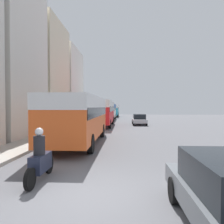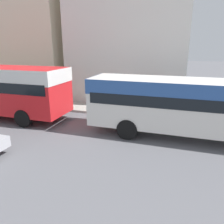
{
  "view_description": "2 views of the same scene",
  "coord_description": "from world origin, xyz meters",
  "px_view_note": "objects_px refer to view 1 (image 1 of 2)",
  "views": [
    {
      "loc": [
        0.88,
        -5.76,
        2.4
      ],
      "look_at": [
        -0.92,
        27.37,
        1.57
      ],
      "focal_mm": 35.0,
      "sensor_mm": 36.0,
      "label": 1
    },
    {
      "loc": [
        8.65,
        31.91,
        4.34
      ],
      "look_at": [
        0.1,
        29.17,
        1.59
      ],
      "focal_mm": 35.0,
      "sensor_mm": 36.0,
      "label": 2
    }
  ],
  "objects_px": {
    "bus_rear": "(113,109)",
    "pedestrian_walking_away": "(85,115)",
    "bus_lead": "(80,113)",
    "pedestrian_near_curb": "(102,112)",
    "motorcycle_behind_lead": "(40,160)",
    "bus_third_in_line": "(108,110)",
    "car_crossing": "(139,119)",
    "bus_following": "(102,110)"
  },
  "relations": [
    {
      "from": "bus_rear",
      "to": "motorcycle_behind_lead",
      "type": "distance_m",
      "value": 45.14
    },
    {
      "from": "bus_lead",
      "to": "car_crossing",
      "type": "bearing_deg",
      "value": 71.81
    },
    {
      "from": "bus_lead",
      "to": "bus_following",
      "type": "height_order",
      "value": "bus_following"
    },
    {
      "from": "bus_third_in_line",
      "to": "bus_rear",
      "type": "height_order",
      "value": "bus_third_in_line"
    },
    {
      "from": "bus_lead",
      "to": "pedestrian_near_curb",
      "type": "xyz_separation_m",
      "value": [
        -2.68,
        41.81,
        -0.88
      ]
    },
    {
      "from": "bus_lead",
      "to": "car_crossing",
      "type": "xyz_separation_m",
      "value": [
        4.9,
        14.92,
        -1.22
      ]
    },
    {
      "from": "bus_third_in_line",
      "to": "pedestrian_walking_away",
      "type": "distance_m",
      "value": 4.59
    },
    {
      "from": "bus_third_in_line",
      "to": "pedestrian_walking_away",
      "type": "xyz_separation_m",
      "value": [
        -3.69,
        -2.57,
        -0.89
      ]
    },
    {
      "from": "bus_following",
      "to": "bus_rear",
      "type": "xyz_separation_m",
      "value": [
        0.03,
        25.35,
        -0.18
      ]
    },
    {
      "from": "bus_lead",
      "to": "motorcycle_behind_lead",
      "type": "xyz_separation_m",
      "value": [
        0.18,
        -7.19,
        -1.27
      ]
    },
    {
      "from": "bus_rear",
      "to": "pedestrian_near_curb",
      "type": "bearing_deg",
      "value": 126.68
    },
    {
      "from": "pedestrian_walking_away",
      "to": "motorcycle_behind_lead",
      "type": "bearing_deg",
      "value": -82.6
    },
    {
      "from": "pedestrian_near_curb",
      "to": "pedestrian_walking_away",
      "type": "bearing_deg",
      "value": -92.78
    },
    {
      "from": "bus_rear",
      "to": "pedestrian_near_curb",
      "type": "distance_m",
      "value": 4.9
    },
    {
      "from": "bus_following",
      "to": "car_crossing",
      "type": "xyz_separation_m",
      "value": [
        4.73,
        2.34,
        -1.28
      ]
    },
    {
      "from": "bus_following",
      "to": "car_crossing",
      "type": "distance_m",
      "value": 5.43
    },
    {
      "from": "pedestrian_near_curb",
      "to": "car_crossing",
      "type": "bearing_deg",
      "value": -74.25
    },
    {
      "from": "bus_rear",
      "to": "pedestrian_walking_away",
      "type": "xyz_separation_m",
      "value": [
        -3.84,
        -15.78,
        -0.89
      ]
    },
    {
      "from": "pedestrian_walking_away",
      "to": "bus_lead",
      "type": "bearing_deg",
      "value": -80.67
    },
    {
      "from": "pedestrian_walking_away",
      "to": "car_crossing",
      "type": "bearing_deg",
      "value": -40.24
    },
    {
      "from": "bus_following",
      "to": "bus_third_in_line",
      "type": "relative_size",
      "value": 0.89
    },
    {
      "from": "pedestrian_walking_away",
      "to": "bus_rear",
      "type": "bearing_deg",
      "value": 76.32
    },
    {
      "from": "pedestrian_near_curb",
      "to": "pedestrian_walking_away",
      "type": "xyz_separation_m",
      "value": [
        -0.95,
        -19.66,
        -0.12
      ]
    },
    {
      "from": "car_crossing",
      "to": "pedestrian_walking_away",
      "type": "height_order",
      "value": "pedestrian_walking_away"
    },
    {
      "from": "bus_lead",
      "to": "pedestrian_walking_away",
      "type": "bearing_deg",
      "value": 99.33
    },
    {
      "from": "bus_lead",
      "to": "motorcycle_behind_lead",
      "type": "height_order",
      "value": "bus_lead"
    },
    {
      "from": "bus_rear",
      "to": "car_crossing",
      "type": "distance_m",
      "value": 23.51
    },
    {
      "from": "bus_rear",
      "to": "motorcycle_behind_lead",
      "type": "xyz_separation_m",
      "value": [
        -0.03,
        -45.12,
        -1.16
      ]
    },
    {
      "from": "bus_lead",
      "to": "bus_third_in_line",
      "type": "relative_size",
      "value": 0.89
    },
    {
      "from": "car_crossing",
      "to": "motorcycle_behind_lead",
      "type": "bearing_deg",
      "value": -102.07
    },
    {
      "from": "bus_following",
      "to": "pedestrian_walking_away",
      "type": "height_order",
      "value": "bus_following"
    },
    {
      "from": "car_crossing",
      "to": "pedestrian_near_curb",
      "type": "bearing_deg",
      "value": 105.75
    },
    {
      "from": "bus_following",
      "to": "bus_third_in_line",
      "type": "distance_m",
      "value": 12.14
    },
    {
      "from": "bus_third_in_line",
      "to": "motorcycle_behind_lead",
      "type": "distance_m",
      "value": 31.93
    },
    {
      "from": "motorcycle_behind_lead",
      "to": "bus_following",
      "type": "bearing_deg",
      "value": 90.01
    },
    {
      "from": "motorcycle_behind_lead",
      "to": "pedestrian_near_curb",
      "type": "bearing_deg",
      "value": 93.34
    },
    {
      "from": "bus_third_in_line",
      "to": "bus_rear",
      "type": "bearing_deg",
      "value": 89.36
    },
    {
      "from": "pedestrian_near_curb",
      "to": "bus_lead",
      "type": "bearing_deg",
      "value": -86.33
    },
    {
      "from": "bus_following",
      "to": "bus_third_in_line",
      "type": "xyz_separation_m",
      "value": [
        -0.11,
        12.14,
        -0.17
      ]
    },
    {
      "from": "bus_third_in_line",
      "to": "motorcycle_behind_lead",
      "type": "relative_size",
      "value": 4.84
    },
    {
      "from": "bus_rear",
      "to": "pedestrian_walking_away",
      "type": "height_order",
      "value": "bus_rear"
    },
    {
      "from": "bus_third_in_line",
      "to": "car_crossing",
      "type": "xyz_separation_m",
      "value": [
        4.84,
        -9.8,
        -1.11
      ]
    }
  ]
}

